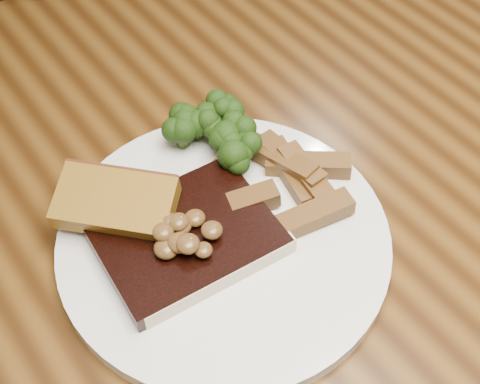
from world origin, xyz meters
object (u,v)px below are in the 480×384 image
object	(u,v)px
plate	(224,242)
garlic_bread	(119,216)
chair_far	(60,49)
dining_table	(246,258)
steak	(186,238)
potato_wedges	(275,181)

from	to	relation	value
plate	garlic_bread	bearing A→B (deg)	134.09
plate	garlic_bread	size ratio (longest dim) A/B	2.88
chair_far	plate	size ratio (longest dim) A/B	3.11
chair_far	dining_table	bearing A→B (deg)	108.18
plate	steak	xyz separation A→B (m)	(-0.03, 0.01, 0.02)
plate	garlic_bread	xyz separation A→B (m)	(-0.07, 0.07, 0.02)
chair_far	plate	distance (m)	0.68
dining_table	garlic_bread	world-z (taller)	garlic_bread
chair_far	garlic_bread	xyz separation A→B (m)	(-0.16, -0.56, 0.25)
chair_far	plate	xyz separation A→B (m)	(-0.10, -0.63, 0.24)
steak	potato_wedges	distance (m)	0.10
dining_table	chair_far	size ratio (longest dim) A/B	1.70
dining_table	chair_far	bearing A→B (deg)	85.18
potato_wedges	steak	bearing A→B (deg)	-177.63
chair_far	potato_wedges	distance (m)	0.66
plate	garlic_bread	world-z (taller)	garlic_bread
steak	plate	bearing A→B (deg)	-18.38
steak	potato_wedges	xyz separation A→B (m)	(0.10, 0.00, 0.00)
dining_table	steak	xyz separation A→B (m)	(-0.08, -0.01, 0.12)
steak	garlic_bread	bearing A→B (deg)	127.45
garlic_bread	dining_table	bearing A→B (deg)	25.40
dining_table	chair_far	world-z (taller)	chair_far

